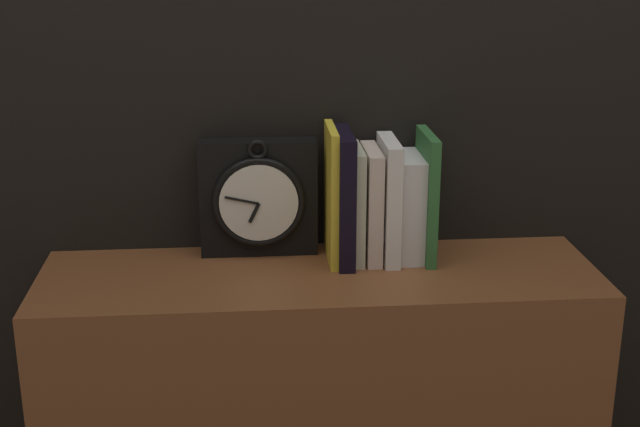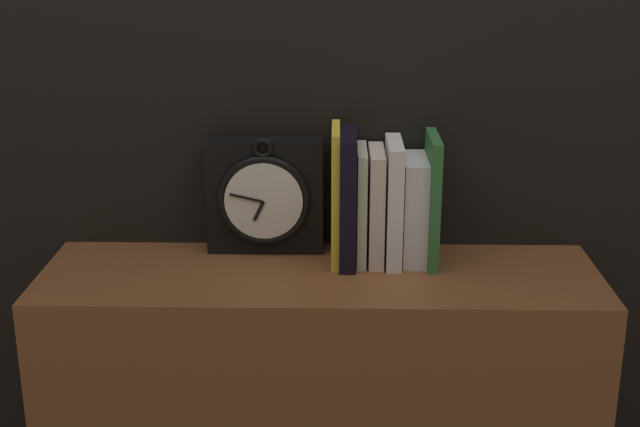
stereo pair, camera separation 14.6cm
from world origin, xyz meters
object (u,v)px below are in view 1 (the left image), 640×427
(clock, at_px, (258,198))
(book_slot3_cream, at_px, (371,204))
(book_slot0_yellow, at_px, (331,194))
(book_slot4_white, at_px, (389,200))
(book_slot1_black, at_px, (344,197))
(book_slot6_green, at_px, (426,196))
(book_slot2_cream, at_px, (357,203))
(book_slot5_white, at_px, (408,206))

(clock, xyz_separation_m, book_slot3_cream, (0.19, -0.03, -0.01))
(clock, distance_m, book_slot0_yellow, 0.13)
(book_slot0_yellow, height_order, book_slot4_white, book_slot0_yellow)
(book_slot0_yellow, relative_size, book_slot1_black, 1.03)
(book_slot3_cream, distance_m, book_slot6_green, 0.10)
(clock, xyz_separation_m, book_slot2_cream, (0.17, -0.03, -0.00))
(book_slot0_yellow, relative_size, book_slot4_white, 1.11)
(clock, distance_m, book_slot1_black, 0.15)
(book_slot0_yellow, height_order, book_slot6_green, book_slot0_yellow)
(book_slot6_green, bearing_deg, book_slot1_black, -178.83)
(book_slot3_cream, distance_m, book_slot4_white, 0.03)
(book_slot2_cream, distance_m, book_slot6_green, 0.12)
(book_slot1_black, bearing_deg, book_slot0_yellow, 166.56)
(book_slot0_yellow, relative_size, book_slot2_cream, 1.19)
(book_slot5_white, bearing_deg, clock, 173.05)
(book_slot6_green, bearing_deg, clock, 172.46)
(book_slot0_yellow, relative_size, book_slot3_cream, 1.20)
(book_slot0_yellow, distance_m, book_slot4_white, 0.10)
(book_slot1_black, distance_m, book_slot6_green, 0.14)
(book_slot2_cream, bearing_deg, book_slot0_yellow, -175.06)
(book_slot6_green, bearing_deg, book_slot5_white, 167.39)
(clock, bearing_deg, book_slot2_cream, -10.83)
(book_slot0_yellow, distance_m, book_slot6_green, 0.16)
(book_slot2_cream, relative_size, book_slot5_white, 1.09)
(book_slot2_cream, height_order, book_slot6_green, book_slot6_green)
(book_slot1_black, height_order, book_slot2_cream, book_slot1_black)
(book_slot1_black, relative_size, book_slot6_green, 1.02)
(clock, relative_size, book_slot0_yellow, 0.91)
(book_slot6_green, bearing_deg, book_slot0_yellow, 179.30)
(book_slot5_white, bearing_deg, book_slot0_yellow, -178.06)
(book_slot3_cream, relative_size, book_slot5_white, 1.08)
(book_slot3_cream, bearing_deg, book_slot1_black, -171.34)
(book_slot6_green, bearing_deg, book_slot3_cream, 177.26)
(book_slot0_yellow, bearing_deg, book_slot4_white, -0.65)
(book_slot4_white, relative_size, book_slot5_white, 1.17)
(book_slot5_white, xyz_separation_m, book_slot6_green, (0.03, -0.01, 0.02))
(book_slot3_cream, bearing_deg, book_slot6_green, -2.74)
(book_slot3_cream, relative_size, book_slot6_green, 0.88)
(clock, distance_m, book_slot2_cream, 0.17)
(clock, xyz_separation_m, book_slot6_green, (0.29, -0.04, 0.01))
(book_slot3_cream, height_order, book_slot5_white, book_slot3_cream)
(book_slot0_yellow, bearing_deg, book_slot2_cream, 4.94)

